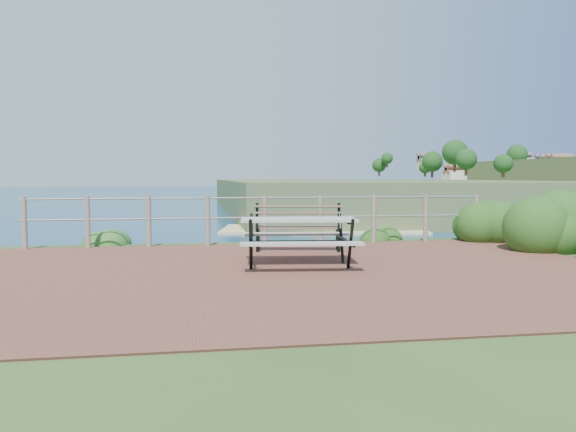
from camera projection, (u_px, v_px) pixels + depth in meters
name	position (u px, v px, depth m)	size (l,w,h in m)	color
ground	(293.00, 273.00, 8.12)	(10.00, 7.00, 0.12)	brown
ocean	(200.00, 181.00, 204.99)	(1200.00, 1200.00, 0.00)	#125470
safety_railing	(265.00, 217.00, 11.38)	(9.40, 0.10, 1.00)	#6B5B4C
picnic_table	(299.00, 237.00, 8.61)	(1.82, 1.51, 0.74)	#A09A8F
park_bench	(298.00, 220.00, 10.38)	(1.65, 0.67, 0.90)	brown
shrub_right_front	(550.00, 250.00, 10.63)	(1.36, 1.36, 1.93)	#154314
shrub_right_edge	(485.00, 241.00, 12.20)	(1.21, 1.21, 1.72)	#154314
shrub_lip_west	(107.00, 244.00, 11.73)	(0.85, 0.85, 0.63)	#2D5821
shrub_lip_east	(380.00, 240.00, 12.38)	(0.77, 0.77, 0.51)	#154314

